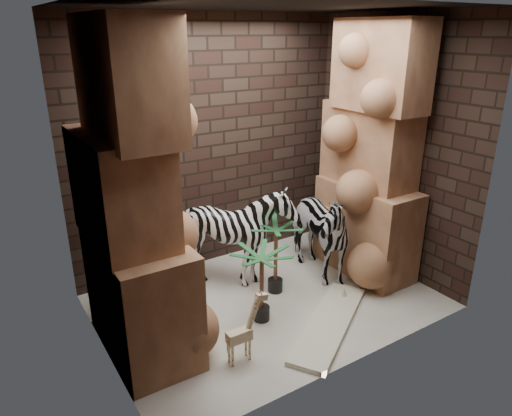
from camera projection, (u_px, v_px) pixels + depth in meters
floor at (268, 301)px, 5.17m from camera, size 3.50×3.50×0.00m
ceiling at (271, 6)px, 4.09m from camera, size 3.50×3.50×0.00m
wall_back at (211, 146)px, 5.61m from camera, size 3.50×0.00×3.50m
wall_front at (359, 209)px, 3.65m from camera, size 3.50×0.00×3.50m
wall_left at (89, 204)px, 3.75m from camera, size 0.00×3.00×3.00m
wall_right at (392, 148)px, 5.51m from camera, size 0.00×3.00×3.00m
rock_pillar_left at (131, 196)px, 3.93m from camera, size 0.68×1.30×3.00m
rock_pillar_right at (372, 152)px, 5.35m from camera, size 0.58×1.25×3.00m
zebra_right at (314, 223)px, 5.50m from camera, size 0.76×1.22×1.36m
zebra_left at (238, 239)px, 5.37m from camera, size 1.00×1.23×1.11m
giraffe_toy at (239, 329)px, 4.12m from camera, size 0.35×0.13×0.68m
palm_front at (276, 257)px, 5.22m from camera, size 0.36×0.36×0.86m
palm_back at (262, 286)px, 4.71m from camera, size 0.36×0.36×0.80m
surfboard at (329, 323)px, 4.74m from camera, size 1.49×1.14×0.05m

